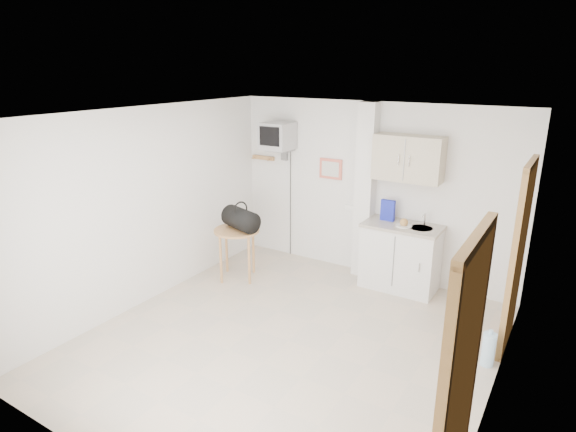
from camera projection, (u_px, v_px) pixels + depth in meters
The scene contains 7 objects.
ground at pixel (288, 341), 5.41m from camera, with size 4.50×4.50×0.00m, color #B7A995.
room_envelope at pixel (313, 211), 4.90m from camera, with size 4.24×4.54×2.55m.
kitchenette at pixel (402, 232), 6.51m from camera, with size 1.03×0.58×2.10m.
crt_television at pixel (277, 137), 7.20m from camera, with size 0.44×0.45×2.15m.
round_table at pixel (237, 236), 6.83m from camera, with size 0.65×0.65×0.74m.
duffel_bag at pixel (241, 219), 6.77m from camera, with size 0.62×0.46×0.41m.
water_bottle at pixel (488, 349), 4.93m from camera, with size 0.14×0.14×0.41m.
Camera 1 is at (2.50, -4.03, 2.97)m, focal length 30.00 mm.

